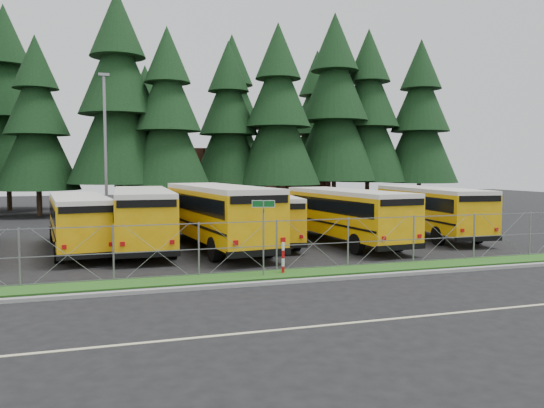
{
  "coord_description": "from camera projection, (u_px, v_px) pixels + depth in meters",
  "views": [
    {
      "loc": [
        -7.16,
        -20.16,
        4.01
      ],
      "look_at": [
        0.37,
        4.0,
        2.24
      ],
      "focal_mm": 35.0,
      "sensor_mm": 36.0,
      "label": 1
    }
  ],
  "objects": [
    {
      "name": "bus_5",
      "position": [
        267.0,
        218.0,
        28.1
      ],
      "size": [
        3.54,
        10.01,
        2.57
      ],
      "primitive_type": null,
      "rotation": [
        0.0,
        0.0,
        -0.13
      ],
      "color": "orange",
      "rests_on": "ground"
    },
    {
      "name": "light_standard",
      "position": [
        105.0,
        144.0,
        34.98
      ],
      "size": [
        0.7,
        0.35,
        10.14
      ],
      "color": "gray",
      "rests_on": "ground"
    },
    {
      "name": "bus_3",
      "position": [
        142.0,
        219.0,
        25.86
      ],
      "size": [
        2.92,
        11.25,
        2.93
      ],
      "primitive_type": null,
      "rotation": [
        0.0,
        0.0,
        -0.03
      ],
      "color": "orange",
      "rests_on": "ground"
    },
    {
      "name": "ground",
      "position": [
        293.0,
        265.0,
        21.61
      ],
      "size": [
        120.0,
        120.0,
        0.0
      ],
      "primitive_type": "plane",
      "color": "black",
      "rests_on": "ground"
    },
    {
      "name": "bus_4",
      "position": [
        217.0,
        217.0,
        25.95
      ],
      "size": [
        4.19,
        12.13,
        3.12
      ],
      "primitive_type": null,
      "rotation": [
        0.0,
        0.0,
        0.12
      ],
      "color": "orange",
      "rests_on": "ground"
    },
    {
      "name": "conifer_9",
      "position": [
        420.0,
        124.0,
        52.86
      ],
      "size": [
        7.54,
        7.54,
        16.67
      ],
      "primitive_type": null,
      "color": "black",
      "rests_on": "ground"
    },
    {
      "name": "bus_6",
      "position": [
        343.0,
        217.0,
        27.48
      ],
      "size": [
        3.55,
        11.02,
        2.84
      ],
      "primitive_type": null,
      "rotation": [
        0.0,
        0.0,
        0.09
      ],
      "color": "orange",
      "rests_on": "ground"
    },
    {
      "name": "conifer_5",
      "position": [
        229.0,
        127.0,
        47.87
      ],
      "size": [
        6.93,
        6.93,
        15.32
      ],
      "primitive_type": null,
      "color": "black",
      "rests_on": "ground"
    },
    {
      "name": "conifer_8",
      "position": [
        368.0,
        119.0,
        52.14
      ],
      "size": [
        7.91,
        7.91,
        17.5
      ],
      "primitive_type": null,
      "color": "black",
      "rests_on": "ground"
    },
    {
      "name": "conifer_2",
      "position": [
        37.0,
        126.0,
        42.71
      ],
      "size": [
        6.6,
        6.6,
        14.6
      ],
      "primitive_type": null,
      "color": "black",
      "rests_on": "ground"
    },
    {
      "name": "curb",
      "position": [
        322.0,
        279.0,
        18.65
      ],
      "size": [
        50.0,
        0.25,
        0.12
      ],
      "primitive_type": "cube",
      "color": "gray",
      "rests_on": "ground"
    },
    {
      "name": "street_sign",
      "position": [
        263.0,
        222.0,
        19.22
      ],
      "size": [
        0.82,
        0.54,
        2.81
      ],
      "color": "gray",
      "rests_on": "ground"
    },
    {
      "name": "bus_east",
      "position": [
        428.0,
        212.0,
        30.42
      ],
      "size": [
        3.43,
        11.0,
        2.84
      ],
      "primitive_type": null,
      "rotation": [
        0.0,
        0.0,
        -0.08
      ],
      "color": "orange",
      "rests_on": "ground"
    },
    {
      "name": "brick_building",
      "position": [
        226.0,
        176.0,
        61.28
      ],
      "size": [
        22.0,
        10.0,
        6.0
      ],
      "primitive_type": "cube",
      "color": "brown",
      "rests_on": "ground"
    },
    {
      "name": "conifer_7",
      "position": [
        334.0,
        112.0,
        50.38
      ],
      "size": [
        8.39,
        8.39,
        18.55
      ],
      "primitive_type": null,
      "color": "black",
      "rests_on": "ground"
    },
    {
      "name": "road_lane_line",
      "position": [
        394.0,
        319.0,
        13.99
      ],
      "size": [
        50.0,
        0.12,
        0.01
      ],
      "primitive_type": "cube",
      "color": "beige",
      "rests_on": "ground"
    },
    {
      "name": "chainlink_fence",
      "position": [
        301.0,
        245.0,
        20.59
      ],
      "size": [
        44.0,
        0.1,
        2.0
      ],
      "primitive_type": null,
      "color": "gray",
      "rests_on": "ground"
    },
    {
      "name": "conifer_4",
      "position": [
        168.0,
        122.0,
        42.62
      ],
      "size": [
        6.9,
        6.9,
        15.25
      ],
      "primitive_type": null,
      "color": "black",
      "rests_on": "ground"
    },
    {
      "name": "conifer_12",
      "position": [
        232.0,
        121.0,
        54.13
      ],
      "size": [
        7.89,
        7.89,
        17.45
      ],
      "primitive_type": null,
      "color": "black",
      "rests_on": "ground"
    },
    {
      "name": "conifer_11",
      "position": [
        146.0,
        136.0,
        52.79
      ],
      "size": [
        6.37,
        6.37,
        14.1
      ],
      "primitive_type": null,
      "color": "black",
      "rests_on": "ground"
    },
    {
      "name": "grass_verge",
      "position": [
        308.0,
        273.0,
        19.99
      ],
      "size": [
        50.0,
        1.4,
        0.06
      ],
      "primitive_type": "cube",
      "color": "#1A4C15",
      "rests_on": "ground"
    },
    {
      "name": "bus_2",
      "position": [
        79.0,
        223.0,
        25.11
      ],
      "size": [
        3.6,
        10.41,
        2.67
      ],
      "primitive_type": null,
      "rotation": [
        0.0,
        0.0,
        0.12
      ],
      "color": "orange",
      "rests_on": "ground"
    },
    {
      "name": "striped_bollard",
      "position": [
        283.0,
        258.0,
        19.81
      ],
      "size": [
        0.11,
        0.11,
        1.2
      ],
      "primitive_type": "cylinder",
      "color": "#B20C0C",
      "rests_on": "ground"
    },
    {
      "name": "conifer_3",
      "position": [
        119.0,
        104.0,
        42.73
      ],
      "size": [
        8.22,
        8.22,
        18.18
      ],
      "primitive_type": null,
      "color": "black",
      "rests_on": "ground"
    },
    {
      "name": "conifer_10",
      "position": [
        6.0,
        108.0,
        48.45
      ],
      "size": [
        8.49,
        8.49,
        18.77
      ],
      "primitive_type": null,
      "color": "black",
      "rests_on": "ground"
    },
    {
      "name": "conifer_6",
      "position": [
        278.0,
        118.0,
        46.92
      ],
      "size": [
        7.54,
        7.54,
        16.69
      ],
      "primitive_type": null,
      "color": "black",
      "rests_on": "ground"
    },
    {
      "name": "conifer_13",
      "position": [
        317.0,
        127.0,
        58.22
      ],
      "size": [
        7.57,
        7.57,
        16.74
      ],
      "primitive_type": null,
      "color": "black",
      "rests_on": "ground"
    }
  ]
}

